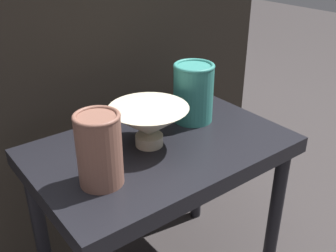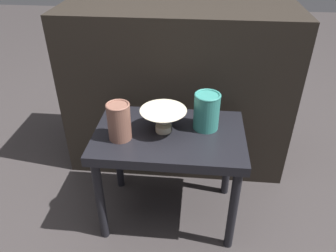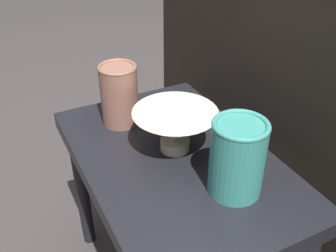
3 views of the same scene
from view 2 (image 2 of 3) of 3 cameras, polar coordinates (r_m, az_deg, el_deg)
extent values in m
plane|color=#383333|center=(1.62, 0.20, -14.65)|extent=(8.00, 8.00, 0.00)
cube|color=black|center=(1.33, 0.23, -1.87)|extent=(0.61, 0.39, 0.04)
cylinder|color=black|center=(1.40, -11.70, -12.67)|extent=(0.04, 0.04, 0.42)
cylinder|color=black|center=(1.36, 11.21, -14.26)|extent=(0.04, 0.04, 0.42)
cylinder|color=black|center=(1.63, -8.70, -4.68)|extent=(0.04, 0.04, 0.42)
cylinder|color=black|center=(1.60, 10.43, -5.80)|extent=(0.04, 0.04, 0.42)
cube|color=black|center=(1.77, 1.76, 6.96)|extent=(1.13, 0.50, 0.84)
cylinder|color=beige|center=(1.32, -0.80, -0.35)|extent=(0.07, 0.07, 0.03)
cone|color=beige|center=(1.30, -0.81, 1.44)|extent=(0.19, 0.19, 0.07)
cylinder|color=brown|center=(1.26, -8.51, 0.70)|extent=(0.09, 0.09, 0.15)
torus|color=brown|center=(1.22, -8.78, 3.61)|extent=(0.09, 0.09, 0.01)
cylinder|color=teal|center=(1.32, 6.73, 2.47)|extent=(0.10, 0.10, 0.15)
torus|color=teal|center=(1.28, 6.94, 5.34)|extent=(0.11, 0.11, 0.01)
camera|label=1|loc=(0.78, -43.80, 2.35)|focal=42.00mm
camera|label=3|loc=(0.94, 38.83, 12.60)|focal=42.00mm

